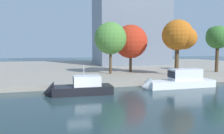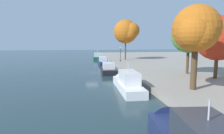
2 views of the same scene
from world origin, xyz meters
The scene contains 10 objects.
ground_plane centered at (0.00, 0.00, 0.00)m, with size 220.00×220.00×0.00m, color #23383D.
motor_yacht_0 centered at (-30.70, 3.31, 0.63)m, with size 9.28×3.10×4.60m.
motor_yacht_1 centered at (-15.49, 3.64, 0.58)m, with size 10.00×2.39×4.00m.
motor_yacht_2 centered at (0.10, 3.26, 0.58)m, with size 8.05×3.00×4.48m.
motor_yacht_3 centered at (14.01, 4.00, 0.72)m, with size 10.65×2.54×4.54m.
lamp_post centered at (-14.64, 8.65, 3.00)m, with size 0.36×0.36×3.97m.
tree_1 centered at (7.83, 16.28, 7.40)m, with size 5.90×5.90×9.49m.
tree_2 centered at (12.45, 18.02, 6.74)m, with size 6.64×6.64×9.36m.
tree_3 centered at (-19.32, 11.65, 9.25)m, with size 7.58×7.51×12.21m.
tree_4 centered at (18.63, 10.65, 7.45)m, with size 5.60×5.36×9.63m.
Camera 2 is at (38.39, -1.63, 6.25)m, focal length 30.77 mm.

